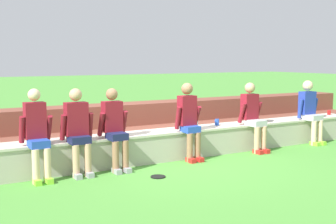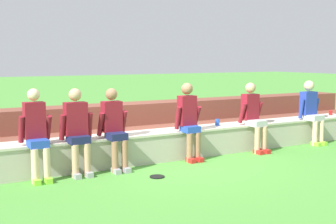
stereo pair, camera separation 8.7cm
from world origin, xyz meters
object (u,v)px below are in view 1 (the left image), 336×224
Objects in this scene: water_bottle_mid_left at (196,122)px; plastic_cup_middle at (329,113)px; person_right_of_center at (189,119)px; plastic_cup_left_end at (217,122)px; person_far_left at (37,132)px; person_center at (115,127)px; frisbee at (158,177)px; person_rightmost_edge at (310,110)px; person_far_right at (253,115)px; person_left_of_center at (78,129)px.

plastic_cup_middle is (3.85, 0.06, -0.05)m from water_bottle_mid_left.
plastic_cup_left_end is (0.89, 0.33, -0.17)m from person_right_of_center.
plastic_cup_left_end is (3.66, 0.31, -0.15)m from person_far_left.
plastic_cup_middle is (5.68, 0.32, -0.14)m from person_center.
person_far_left is at bearing -175.11° from plastic_cup_left_end.
plastic_cup_left_end is at bearing 5.17° from water_bottle_mid_left.
plastic_cup_left_end reaches higher than frisbee.
frisbee is (-4.29, -0.81, -0.74)m from person_rightmost_edge.
plastic_cup_left_end is at bearing -179.84° from plastic_cup_middle.
person_far_right is at bearing 179.93° from person_rightmost_edge.
person_far_left is at bearing 179.67° from person_right_of_center.
water_bottle_mid_left is at bearing 174.65° from person_rightmost_edge.
frisbee is (1.03, -0.79, -0.74)m from person_left_of_center.
person_center is 6.14× the size of water_bottle_mid_left.
person_right_of_center reaches higher than person_center.
person_left_of_center is at bearing -179.63° from person_far_right.
person_left_of_center reaches higher than person_far_right.
person_far_right is 2.67m from plastic_cup_middle.
water_bottle_mid_left reaches higher than plastic_cup_middle.
plastic_cup_middle is at bearing 2.65° from person_far_left.
person_rightmost_edge is (4.67, -0.00, 0.02)m from person_center.
person_far_right is at bearing -173.07° from plastic_cup_middle.
person_far_left is 4.33m from person_far_right.
person_far_right is (1.55, 0.02, -0.03)m from person_right_of_center.
person_far_right is 5.85× the size of frisbee.
person_left_of_center is at bearing -2.09° from person_far_left.
person_center is 0.96× the size of person_right_of_center.
frisbee is at bearing -169.35° from person_rightmost_edge.
person_far_left reaches higher than person_rightmost_edge.
person_far_right is 6.19× the size of water_bottle_mid_left.
person_right_of_center is 4.22m from plastic_cup_middle.
plastic_cup_middle reaches higher than frisbee.
water_bottle_mid_left reaches higher than frisbee.
frisbee is (-1.45, -1.07, -0.63)m from water_bottle_mid_left.
plastic_cup_middle is at bearing 0.16° from plastic_cup_left_end.
frisbee is at bearing -25.77° from person_far_left.
water_bottle_mid_left is 0.94× the size of frisbee.
person_center reaches higher than water_bottle_mid_left.
plastic_cup_left_end is at bearing 20.35° from person_right_of_center.
person_center is at bearing -176.74° from plastic_cup_middle.
person_far_right is 2.87m from frisbee.
person_rightmost_edge is 1.07m from plastic_cup_middle.
person_right_of_center is at bearing 0.21° from person_left_of_center.
person_left_of_center is 1.01× the size of person_rightmost_edge.
water_bottle_mid_left is (0.35, 0.28, -0.13)m from person_right_of_center.
plastic_cup_left_end is (-3.32, -0.01, 0.01)m from plastic_cup_middle.
person_far_right is at bearing -25.17° from plastic_cup_left_end.
person_right_of_center is 6.02× the size of frisbee.
person_right_of_center reaches higher than person_far_right.
water_bottle_mid_left is at bearing -179.14° from plastic_cup_middle.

